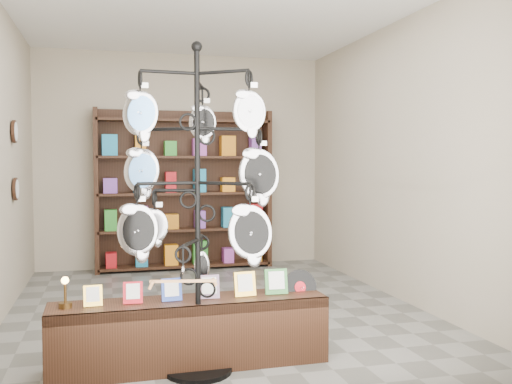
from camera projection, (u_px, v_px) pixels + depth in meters
ground at (215, 309)px, 5.75m from camera, size 5.00×5.00×0.00m
room_envelope at (215, 125)px, 5.65m from camera, size 5.00×5.00×5.00m
display_tree at (197, 184)px, 3.94m from camera, size 1.22×1.19×2.31m
front_shelf at (191, 332)px, 4.13m from camera, size 1.99×0.44×0.70m
back_shelving at (185, 195)px, 7.91m from camera, size 2.42×0.36×2.20m
wall_clocks at (15, 160)px, 5.94m from camera, size 0.03×0.24×0.84m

